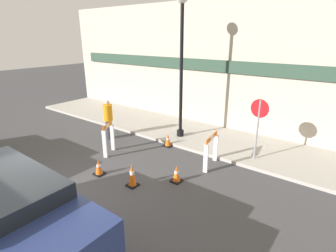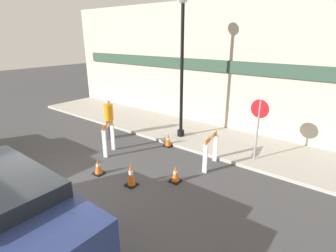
{
  "view_description": "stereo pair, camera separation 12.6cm",
  "coord_description": "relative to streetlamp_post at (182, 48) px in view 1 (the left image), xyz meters",
  "views": [
    {
      "loc": [
        5.68,
        -2.99,
        4.03
      ],
      "look_at": [
        0.39,
        3.99,
        1.0
      ],
      "focal_mm": 28.0,
      "sensor_mm": 36.0,
      "label": 1
    },
    {
      "loc": [
        5.78,
        -2.91,
        4.03
      ],
      "look_at": [
        0.39,
        3.99,
        1.0
      ],
      "focal_mm": 28.0,
      "sensor_mm": 36.0,
      "label": 2
    }
  ],
  "objects": [
    {
      "name": "storefront_facade",
      "position": [
        0.02,
        2.13,
        -0.83
      ],
      "size": [
        18.0,
        0.22,
        5.5
      ],
      "color": "#BCB29E",
      "rests_on": "ground_plane"
    },
    {
      "name": "traffic_cone_2",
      "position": [
        1.86,
        -2.88,
        -3.34
      ],
      "size": [
        0.3,
        0.3,
        0.52
      ],
      "color": "black",
      "rests_on": "ground_plane"
    },
    {
      "name": "traffic_cone_3",
      "position": [
        0.1,
        -0.97,
        -3.33
      ],
      "size": [
        0.3,
        0.3,
        0.53
      ],
      "color": "black",
      "rests_on": "ground_plane"
    },
    {
      "name": "ground_plane",
      "position": [
        0.02,
        -5.37,
        -3.58
      ],
      "size": [
        60.0,
        60.0,
        0.0
      ],
      "primitive_type": "plane",
      "color": "#424244"
    },
    {
      "name": "streetlamp_post",
      "position": [
        0.0,
        0.0,
        0.0
      ],
      "size": [
        0.44,
        0.44,
        5.42
      ],
      "color": "black",
      "rests_on": "sidewalk_slab"
    },
    {
      "name": "traffic_cone_1",
      "position": [
        1.0,
        -3.82,
        -3.24
      ],
      "size": [
        0.3,
        0.3,
        0.72
      ],
      "color": "black",
      "rests_on": "ground_plane"
    },
    {
      "name": "sidewalk_slab",
      "position": [
        0.02,
        0.59,
        -3.53
      ],
      "size": [
        18.0,
        2.93,
        0.11
      ],
      "color": "#ADA89E",
      "rests_on": "ground_plane"
    },
    {
      "name": "person_worker",
      "position": [
        -2.32,
        -1.78,
        -2.72
      ],
      "size": [
        0.38,
        0.38,
        1.63
      ],
      "rotation": [
        0.0,
        0.0,
        -0.04
      ],
      "color": "#33333D",
      "rests_on": "ground_plane"
    },
    {
      "name": "barricade_0",
      "position": [
        -1.18,
        -2.78,
        -2.98
      ],
      "size": [
        0.42,
        0.7,
        1.14
      ],
      "rotation": [
        0.0,
        0.0,
        5.14
      ],
      "color": "white",
      "rests_on": "ground_plane"
    },
    {
      "name": "traffic_cone_0",
      "position": [
        -0.27,
        -3.97,
        -3.34
      ],
      "size": [
        0.3,
        0.3,
        0.51
      ],
      "color": "black",
      "rests_on": "ground_plane"
    },
    {
      "name": "barricade_1",
      "position": [
        2.18,
        -1.43,
        -2.99
      ],
      "size": [
        0.28,
        0.99,
        1.08
      ],
      "rotation": [
        0.0,
        0.0,
        8.0
      ],
      "color": "white",
      "rests_on": "ground_plane"
    },
    {
      "name": "stop_sign",
      "position": [
        3.19,
        -0.24,
        -2.1
      ],
      "size": [
        0.6,
        0.08,
        2.04
      ],
      "rotation": [
        0.0,
        0.0,
        3.04
      ],
      "color": "gray",
      "rests_on": "sidewalk_slab"
    }
  ]
}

